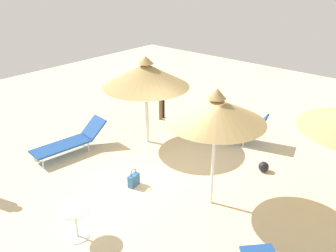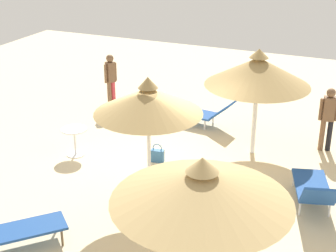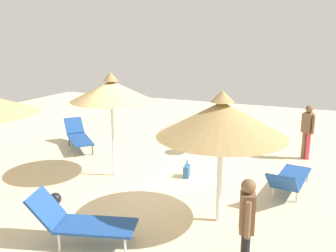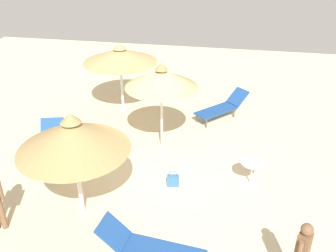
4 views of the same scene
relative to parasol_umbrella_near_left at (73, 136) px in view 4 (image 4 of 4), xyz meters
The scene contains 10 objects.
ground 3.38m from the parasol_umbrella_near_left, 149.28° to the left, with size 24.00×24.00×0.10m, color beige.
parasol_umbrella_near_left is the anchor object (origin of this frame).
parasol_umbrella_back 5.69m from the parasol_umbrella_near_left, behind, with size 2.62×2.62×2.58m.
parasol_umbrella_center 3.55m from the parasol_umbrella_near_left, 158.03° to the left, with size 2.13×2.13×2.79m.
lounge_chair_far_right 3.23m from the parasol_umbrella_near_left, 138.99° to the right, with size 2.00×1.19×0.95m.
lounge_chair_edge 6.72m from the parasol_umbrella_near_left, 151.95° to the left, with size 1.99×1.91×0.85m.
lounge_chair_front 2.89m from the parasol_umbrella_near_left, 58.46° to the left, with size 0.90×2.30×0.82m.
handbag 3.15m from the parasol_umbrella_near_left, 125.53° to the left, with size 0.20×0.35×0.48m.
side_table_round 4.76m from the parasol_umbrella_near_left, 114.99° to the left, with size 0.65×0.65×0.71m.
beach_ball 4.16m from the parasol_umbrella_near_left, 168.40° to the right, with size 0.28×0.28×0.28m, color black.
Camera 4 is at (8.94, 2.05, 6.30)m, focal length 40.74 mm.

